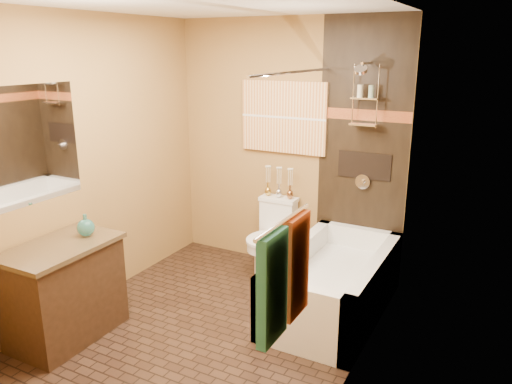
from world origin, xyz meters
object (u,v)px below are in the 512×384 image
Objects in this scene: sunset_painting at (284,117)px; bathtub at (333,288)px; toilet at (271,237)px; vanity at (64,291)px.

bathtub is (0.83, -0.73, -1.33)m from sunset_painting.
sunset_painting is 1.20× the size of toilet.
sunset_painting reaches higher than vanity.
bathtub is at bearing 37.30° from vanity.
toilet is at bearing -90.00° from sunset_painting.
bathtub is 0.97m from toilet.
sunset_painting is 0.60× the size of bathtub.
sunset_painting is 1.02× the size of vanity.
bathtub is 2.00× the size of toilet.
sunset_painting is 1.73m from bathtub.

